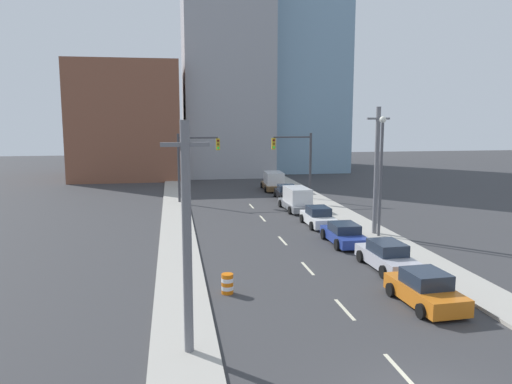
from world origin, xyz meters
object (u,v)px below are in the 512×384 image
sedan_orange (425,290)px  sedan_blue (344,234)px  utility_pole_right_mid (376,170)px  traffic_barrel (227,284)px  traffic_signal_left (190,159)px  box_truck_gray (297,200)px  street_lamp (381,168)px  sedan_silver (387,256)px  sedan_black (287,193)px  utility_pole_left_near (187,238)px  sedan_white (318,217)px  traffic_signal_right (300,157)px  box_truck_brown (274,182)px

sedan_orange → sedan_blue: (0.12, 10.84, -0.06)m
utility_pole_right_mid → traffic_barrel: bearing=-139.2°
traffic_signal_left → sedan_blue: traffic_signal_left is taller
utility_pole_right_mid → box_truck_gray: bearing=106.7°
street_lamp → sedan_silver: bearing=-109.8°
street_lamp → sedan_black: (-2.48, 17.04, -4.14)m
sedan_orange → sedan_blue: sedan_orange is taller
utility_pole_left_near → sedan_white: bearing=61.7°
utility_pole_left_near → sedan_silver: (10.98, 8.27, -3.49)m
sedan_blue → sedan_white: (-0.08, 5.57, 0.03)m
traffic_signal_right → sedan_blue: 17.66m
utility_pole_left_near → street_lamp: street_lamp is taller
sedan_blue → sedan_black: size_ratio=0.96×
utility_pole_right_mid → box_truck_gray: (-3.02, 10.06, -3.59)m
traffic_signal_right → box_truck_brown: (-1.17, 7.14, -3.29)m
sedan_silver → sedan_white: 11.14m
sedan_silver → box_truck_brown: bearing=88.6°
sedan_orange → box_truck_brown: 35.21m
sedan_orange → sedan_blue: 10.84m
sedan_silver → traffic_signal_right: bearing=85.7°
utility_pole_left_near → sedan_blue: (10.51, 13.82, -3.54)m
street_lamp → sedan_black: size_ratio=1.72×
utility_pole_left_near → sedan_black: (10.89, 31.98, -3.52)m
street_lamp → traffic_signal_right: bearing=95.0°
traffic_barrel → sedan_white: bearing=58.0°
traffic_signal_left → utility_pole_left_near: size_ratio=0.82×
utility_pole_left_near → utility_pole_right_mid: bearing=49.6°
traffic_barrel → sedan_silver: 9.32m
box_truck_gray → sedan_silver: bearing=-89.8°
sedan_white → sedan_blue: bearing=-89.3°
box_truck_gray → box_truck_brown: (0.44, 12.41, 0.01)m
traffic_barrel → sedan_orange: (8.41, -2.89, 0.22)m
traffic_signal_left → box_truck_brown: 12.37m
traffic_signal_left → sedan_black: traffic_signal_left is taller
sedan_orange → utility_pole_right_mid: bearing=73.8°
traffic_signal_left → traffic_signal_right: (10.72, 0.00, 0.00)m
utility_pole_right_mid → sedan_black: bearing=98.7°
traffic_barrel → sedan_white: size_ratio=0.21×
street_lamp → box_truck_gray: bearing=105.5°
street_lamp → sedan_black: street_lamp is taller
traffic_signal_left → sedan_black: (9.64, 0.94, -3.62)m
utility_pole_left_near → sedan_silver: bearing=37.0°
sedan_orange → box_truck_gray: 22.80m
sedan_white → box_truck_gray: bearing=90.4°
utility_pole_right_mid → traffic_signal_left: bearing=128.4°
sedan_black → sedan_silver: bearing=-86.5°
traffic_barrel → traffic_signal_right: bearing=68.3°
sedan_blue → sedan_orange: bearing=-90.6°
sedan_silver → box_truck_brown: box_truck_brown is taller
box_truck_brown → sedan_blue: bearing=-87.8°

